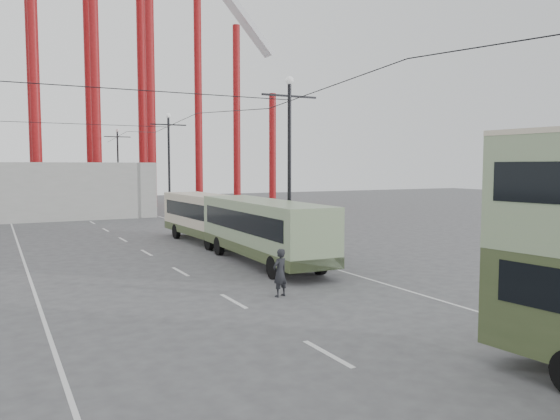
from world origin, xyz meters
TOP-DOWN VIEW (x-y plane):
  - ground at (0.00, 0.00)m, footprint 160.00×160.00m
  - road_markings at (-0.86, 19.70)m, footprint 12.52×120.00m
  - lamp_post_mid at (5.60, 18.00)m, footprint 3.20×0.44m
  - lamp_post_far at (5.60, 40.00)m, footprint 3.20×0.44m
  - lamp_post_distant at (5.60, 62.00)m, footprint 3.20×0.44m
  - fairground_shed at (-6.00, 47.00)m, footprint 22.00×10.00m
  - single_decker_green at (3.16, 16.20)m, footprint 2.86×10.77m
  - single_decker_cream at (3.30, 24.33)m, footprint 2.62×9.44m
  - pedestrian at (0.75, 9.86)m, footprint 0.73×0.60m

SIDE VIEW (x-z plane):
  - ground at x=0.00m, z-range 0.00..0.00m
  - road_markings at x=-0.86m, z-range 0.00..0.01m
  - pedestrian at x=0.75m, z-range 0.00..1.73m
  - single_decker_cream at x=3.30m, z-range 0.19..3.10m
  - single_decker_green at x=3.16m, z-range 0.19..3.22m
  - fairground_shed at x=-6.00m, z-range 0.00..5.00m
  - lamp_post_mid at x=5.60m, z-range 0.02..9.34m
  - lamp_post_far at x=5.60m, z-range 0.02..9.34m
  - lamp_post_distant at x=5.60m, z-range 0.02..9.34m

